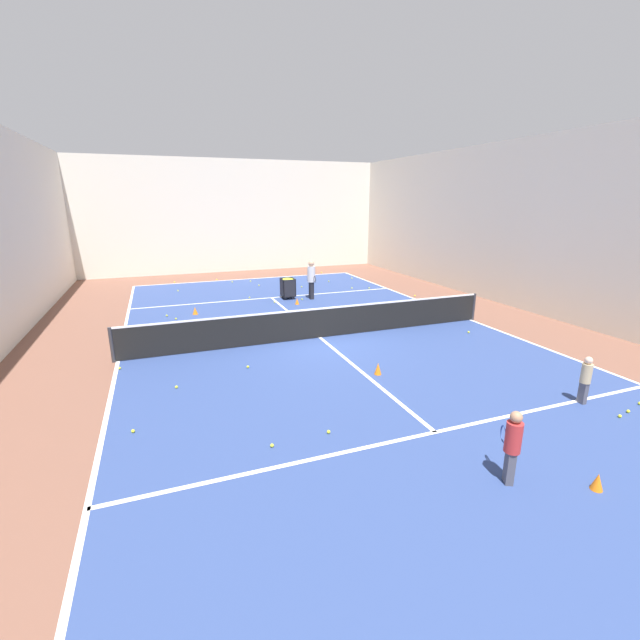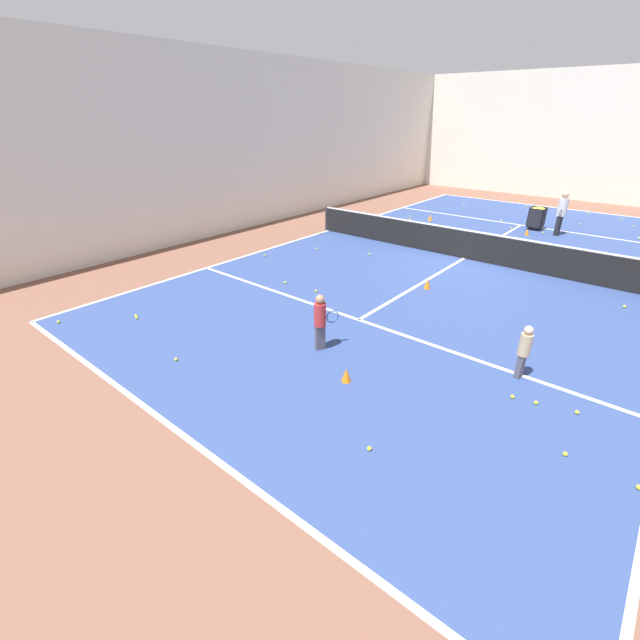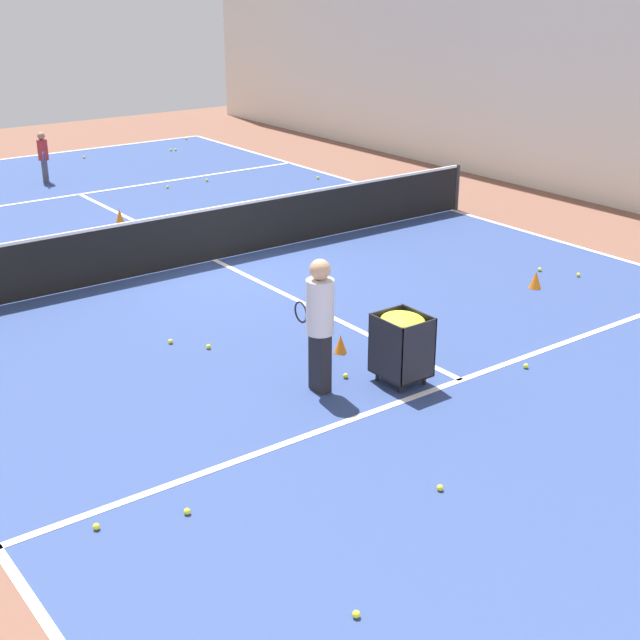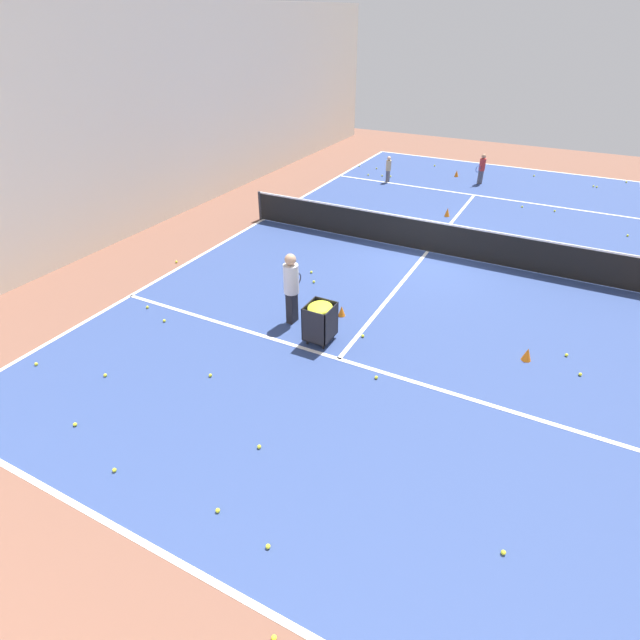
% 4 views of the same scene
% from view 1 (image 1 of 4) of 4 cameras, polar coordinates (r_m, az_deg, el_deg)
% --- Properties ---
extents(ground_plane, '(32.88, 32.88, 0.00)m').
position_cam_1_polar(ground_plane, '(13.89, 0.00, -2.38)').
color(ground_plane, brown).
extents(court_playing_area, '(11.99, 22.82, 0.00)m').
position_cam_1_polar(court_playing_area, '(13.89, 0.00, -2.37)').
color(court_playing_area, navy).
rests_on(court_playing_area, ground).
extents(line_baseline_far, '(11.99, 0.10, 0.00)m').
position_cam_1_polar(line_baseline_far, '(24.59, -9.50, 5.43)').
color(line_baseline_far, white).
rests_on(line_baseline_far, ground).
extents(line_sideline_left, '(0.10, 22.82, 0.00)m').
position_cam_1_polar(line_sideline_left, '(13.15, -25.34, -5.01)').
color(line_sideline_left, white).
rests_on(line_sideline_left, ground).
extents(line_sideline_right, '(0.10, 22.82, 0.00)m').
position_cam_1_polar(line_sideline_right, '(16.88, 19.39, 0.02)').
color(line_sideline_right, white).
rests_on(line_sideline_right, ground).
extents(line_service_near, '(11.99, 0.10, 0.00)m').
position_cam_1_polar(line_service_near, '(8.80, 15.11, -14.25)').
color(line_service_near, white).
rests_on(line_service_near, ground).
extents(line_service_far, '(11.99, 0.10, 0.00)m').
position_cam_1_polar(line_service_far, '(19.68, -6.49, 2.98)').
color(line_service_far, white).
rests_on(line_service_far, ground).
extents(line_centre_service, '(0.10, 12.55, 0.00)m').
position_cam_1_polar(line_centre_service, '(13.89, 0.00, -2.36)').
color(line_centre_service, white).
rests_on(line_centre_service, ground).
extents(hall_enclosure_right, '(0.15, 29.18, 6.67)m').
position_cam_1_polar(hall_enclosure_right, '(18.53, 27.88, 10.91)').
color(hall_enclosure_right, silver).
rests_on(hall_enclosure_right, ground).
extents(hall_enclosure_far, '(18.05, 0.15, 6.67)m').
position_cam_1_polar(hall_enclosure_far, '(27.28, -11.17, 13.39)').
color(hall_enclosure_far, silver).
rests_on(hall_enclosure_far, ground).
extents(tennis_net, '(12.29, 0.10, 1.00)m').
position_cam_1_polar(tennis_net, '(13.74, 0.00, -0.33)').
color(tennis_net, '#2D2D33').
rests_on(tennis_net, ground).
extents(player_near_baseline, '(0.34, 0.59, 1.24)m').
position_cam_1_polar(player_near_baseline, '(7.48, 24.27, -14.65)').
color(player_near_baseline, '#4C4C56').
rests_on(player_near_baseline, ground).
extents(coach_at_net, '(0.36, 0.68, 1.74)m').
position_cam_1_polar(coach_at_net, '(19.14, -1.16, 5.74)').
color(coach_at_net, black).
rests_on(coach_at_net, ground).
extents(child_midcourt, '(0.24, 0.24, 1.09)m').
position_cam_1_polar(child_midcourt, '(10.98, 31.92, -6.46)').
color(child_midcourt, '#4C4C56').
rests_on(child_midcourt, ground).
extents(ball_cart, '(0.57, 0.65, 0.94)m').
position_cam_1_polar(ball_cart, '(19.32, -4.31, 4.80)').
color(ball_cart, black).
rests_on(ball_cart, ground).
extents(training_cone_0, '(0.19, 0.19, 0.31)m').
position_cam_1_polar(training_cone_0, '(11.10, 7.74, -6.44)').
color(training_cone_0, orange).
rests_on(training_cone_0, ground).
extents(training_cone_1, '(0.18, 0.18, 0.26)m').
position_cam_1_polar(training_cone_1, '(18.31, -3.07, 2.51)').
color(training_cone_1, orange).
rests_on(training_cone_1, ground).
extents(training_cone_2, '(0.18, 0.18, 0.28)m').
position_cam_1_polar(training_cone_2, '(8.23, 33.04, -17.62)').
color(training_cone_2, orange).
rests_on(training_cone_2, ground).
extents(training_cone_3, '(0.20, 0.20, 0.29)m').
position_cam_1_polar(training_cone_3, '(17.37, -16.31, 1.20)').
color(training_cone_3, orange).
rests_on(training_cone_3, ground).
extents(tennis_ball_0, '(0.07, 0.07, 0.07)m').
position_cam_1_polar(tennis_ball_0, '(19.71, -9.38, 2.98)').
color(tennis_ball_0, yellow).
rests_on(tennis_ball_0, ground).
extents(tennis_ball_1, '(0.07, 0.07, 0.07)m').
position_cam_1_polar(tennis_ball_1, '(21.73, 6.57, 4.27)').
color(tennis_ball_1, yellow).
rests_on(tennis_ball_1, ground).
extents(tennis_ball_2, '(0.07, 0.07, 0.07)m').
position_cam_1_polar(tennis_ball_2, '(9.22, -23.66, -13.40)').
color(tennis_ball_2, yellow).
rests_on(tennis_ball_2, ground).
extents(tennis_ball_3, '(0.07, 0.07, 0.07)m').
position_cam_1_polar(tennis_ball_3, '(19.11, -2.41, 2.78)').
color(tennis_ball_3, yellow).
rests_on(tennis_ball_3, ground).
extents(tennis_ball_4, '(0.07, 0.07, 0.07)m').
position_cam_1_polar(tennis_ball_4, '(22.05, -18.41, 3.74)').
color(tennis_ball_4, yellow).
rests_on(tennis_ball_4, ground).
extents(tennis_ball_5, '(0.07, 0.07, 0.07)m').
position_cam_1_polar(tennis_ball_5, '(22.46, -8.15, 4.60)').
color(tennis_ball_5, yellow).
rests_on(tennis_ball_5, ground).
extents(tennis_ball_8, '(0.07, 0.07, 0.07)m').
position_cam_1_polar(tennis_ball_8, '(24.38, 4.26, 5.59)').
color(tennis_ball_8, yellow).
rests_on(tennis_ball_8, ground).
extents(tennis_ball_10, '(0.07, 0.07, 0.07)m').
position_cam_1_polar(tennis_ball_10, '(21.63, 4.28, 4.28)').
color(tennis_ball_10, yellow).
rests_on(tennis_ball_10, ground).
extents(tennis_ball_12, '(0.07, 0.07, 0.07)m').
position_cam_1_polar(tennis_ball_12, '(23.40, 1.17, 5.20)').
color(tennis_ball_12, yellow).
rests_on(tennis_ball_12, ground).
extents(tennis_ball_13, '(0.07, 0.07, 0.07)m').
position_cam_1_polar(tennis_ball_13, '(10.92, 35.10, -10.44)').
color(tennis_ball_13, yellow).
rests_on(tennis_ball_13, ground).
extents(tennis_ball_14, '(0.07, 0.07, 0.07)m').
position_cam_1_polar(tennis_ball_14, '(17.42, 4.12, 1.47)').
color(tennis_ball_14, yellow).
rests_on(tennis_ball_14, ground).
extents(tennis_ball_15, '(0.07, 0.07, 0.07)m').
position_cam_1_polar(tennis_ball_15, '(18.70, -6.08, 2.41)').
color(tennis_ball_15, yellow).
rests_on(tennis_ball_15, ground).
extents(tennis_ball_16, '(0.07, 0.07, 0.07)m').
position_cam_1_polar(tennis_ball_16, '(10.82, -18.60, -8.46)').
color(tennis_ball_16, yellow).
rests_on(tennis_ball_16, ground).
extents(tennis_ball_17, '(0.07, 0.07, 0.07)m').
position_cam_1_polar(tennis_ball_17, '(24.32, -4.85, 5.55)').
color(tennis_ball_17, yellow).
rests_on(tennis_ball_17, ground).
extents(tennis_ball_18, '(0.07, 0.07, 0.07)m').
position_cam_1_polar(tennis_ball_18, '(11.80, 36.85, -8.88)').
color(tennis_ball_18, yellow).
rests_on(tennis_ball_18, ground).
extents(tennis_ball_19, '(0.07, 0.07, 0.07)m').
position_cam_1_polar(tennis_ball_19, '(24.53, -13.61, 5.25)').
color(tennis_ball_19, yellow).
rests_on(tennis_ball_19, ground).
extents(tennis_ball_20, '(0.07, 0.07, 0.07)m').
position_cam_1_polar(tennis_ball_20, '(20.30, 12.53, 3.19)').
color(tennis_ball_20, yellow).
rests_on(tennis_ball_20, ground).
extents(tennis_ball_21, '(0.07, 0.07, 0.07)m').
position_cam_1_polar(tennis_ball_21, '(23.72, -9.25, 5.14)').
color(tennis_ball_21, yellow).
rests_on(tennis_ball_21, ground).
extents(tennis_ball_22, '(0.07, 0.07, 0.07)m').
position_cam_1_polar(tennis_ball_22, '(11.25, 35.84, -9.84)').
color(tennis_ball_22, yellow).
rests_on(tennis_ball_22, ground).
extents(tennis_ball_24, '(0.07, 0.07, 0.07)m').
position_cam_1_polar(tennis_ball_24, '(16.84, -18.65, 0.16)').
color(tennis_ball_24, yellow).
rests_on(tennis_ball_24, ground).
extents(tennis_ball_26, '(0.07, 0.07, 0.07)m').
position_cam_1_polar(tennis_ball_26, '(24.42, -18.83, 4.80)').
color(tennis_ball_26, yellow).
rests_on(tennis_ball_26, ground).
extents(tennis_ball_27, '(0.07, 0.07, 0.07)m').
position_cam_1_polar(tennis_ball_27, '(17.41, -19.75, 0.56)').
color(tennis_ball_27, yellow).
rests_on(tennis_ball_27, ground).
extents(tennis_ball_28, '(0.07, 0.07, 0.07)m').
position_cam_1_polar(tennis_ball_28, '(23.70, -11.63, 5.01)').
color(tennis_ball_28, yellow).
rests_on(tennis_ball_28, ground).
extents(tennis_ball_29, '(0.07, 0.07, 0.07)m').
position_cam_1_polar(tennis_ball_29, '(8.11, -6.41, -16.29)').
color(tennis_ball_29, yellow).
rests_on(tennis_ball_29, ground).
extents(tennis_ball_30, '(0.07, 0.07, 0.07)m').
position_cam_1_polar(tennis_ball_30, '(11.60, -9.60, -6.17)').
color(tennis_ball_30, yellow).
rests_on(tennis_ball_30, ground).
extents(tennis_ball_31, '(0.07, 0.07, 0.07)m').
position_cam_1_polar(tennis_ball_31, '(15.20, 19.20, -1.54)').
color(tennis_ball_31, yellow).
rests_on(tennis_ball_31, ground).
extents(tennis_ball_32, '(0.07, 0.07, 0.07)m').
position_cam_1_polar(tennis_ball_32, '(17.71, 2.47, 1.74)').
color(tennis_ball_32, yellow).
rests_on(tennis_ball_32, ground).
extents(tennis_ball_33, '(0.07, 0.07, 0.07)m').
position_cam_1_polar(tennis_ball_33, '(8.47, 1.15, -14.68)').
color(tennis_ball_33, yellow).
rests_on(tennis_ball_33, ground).
extents(tennis_ball_34, '(0.07, 0.07, 0.07)m').
position_cam_1_polar(tennis_ball_34, '(21.86, -2.46, 4.44)').
color(tennis_ball_34, yellow).
rests_on(tennis_ball_34, ground).
extents(tennis_ball_36, '(0.07, 0.07, 0.07)m').
position_cam_1_polar(tennis_ball_36, '(12.53, -25.16, -5.83)').
color(tennis_ball_36, yellow).
rests_on(tennis_ball_36, ground).
extents(tennis_ball_37, '(0.07, 0.07, 0.07)m').
position_cam_1_polar(tennis_ball_37, '(24.34, -1.34, 5.61)').
color(tennis_ball_37, yellow).
rests_on(tennis_ball_37, ground).
extents(tennis_ball_38, '(0.07, 0.07, 0.07)m').
position_cam_1_polar(tennis_ball_38, '(26.28, 0.21, 6.37)').
color(tennis_ball_38, yellow).
rests_on(tennis_ball_38, ground).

